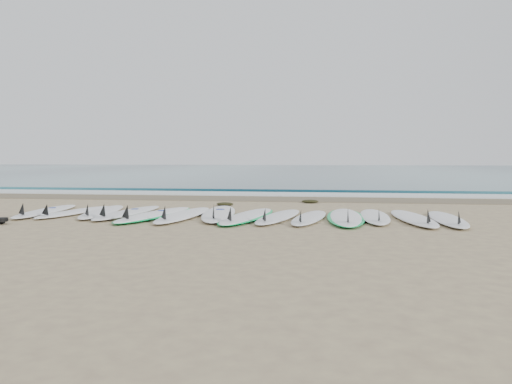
# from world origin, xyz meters

# --- Properties ---
(ground) EXTENTS (120.00, 120.00, 0.00)m
(ground) POSITION_xyz_m (0.00, 0.00, 0.00)
(ground) COLOR tan
(ocean) EXTENTS (120.00, 55.00, 0.03)m
(ocean) POSITION_xyz_m (0.00, 32.50, 0.01)
(ocean) COLOR #235867
(ocean) RESTS_ON ground
(wet_sand_band) EXTENTS (120.00, 1.80, 0.01)m
(wet_sand_band) POSITION_xyz_m (0.00, 4.10, 0.01)
(wet_sand_band) COLOR brown
(wet_sand_band) RESTS_ON ground
(foam_band) EXTENTS (120.00, 1.40, 0.04)m
(foam_band) POSITION_xyz_m (0.00, 5.50, 0.02)
(foam_band) COLOR silver
(foam_band) RESTS_ON ground
(wave_crest) EXTENTS (120.00, 1.00, 0.10)m
(wave_crest) POSITION_xyz_m (0.00, 7.00, 0.05)
(wave_crest) COLOR #235867
(wave_crest) RESTS_ON ground
(surfboard_0) EXTENTS (0.75, 2.55, 0.32)m
(surfboard_0) POSITION_xyz_m (-3.77, 0.03, 0.06)
(surfboard_0) COLOR white
(surfboard_0) RESTS_ON ground
(surfboard_1) EXTENTS (0.80, 2.34, 0.29)m
(surfboard_1) POSITION_xyz_m (-3.16, 0.02, 0.05)
(surfboard_1) COLOR white
(surfboard_1) RESTS_ON ground
(surfboard_2) EXTENTS (0.89, 2.53, 0.32)m
(surfboard_2) POSITION_xyz_m (-2.62, 0.09, 0.06)
(surfboard_2) COLOR white
(surfboard_2) RESTS_ON ground
(surfboard_3) EXTENTS (0.75, 2.61, 0.33)m
(surfboard_3) POSITION_xyz_m (-2.06, 0.01, 0.06)
(surfboard_3) COLOR white
(surfboard_3) RESTS_ON ground
(surfboard_4) EXTENTS (1.07, 2.77, 0.34)m
(surfboard_4) POSITION_xyz_m (-1.45, -0.21, 0.05)
(surfboard_4) COLOR white
(surfboard_4) RESTS_ON ground
(surfboard_5) EXTENTS (0.69, 2.68, 0.34)m
(surfboard_5) POSITION_xyz_m (-0.90, -0.23, 0.06)
(surfboard_5) COLOR white
(surfboard_5) RESTS_ON ground
(surfboard_6) EXTENTS (0.94, 2.89, 0.36)m
(surfboard_6) POSITION_xyz_m (-0.29, 0.07, 0.06)
(surfboard_6) COLOR white
(surfboard_6) RESTS_ON ground
(surfboard_7) EXTENTS (1.02, 2.73, 0.34)m
(surfboard_7) POSITION_xyz_m (0.29, -0.20, 0.05)
(surfboard_7) COLOR white
(surfboard_7) RESTS_ON ground
(surfboard_8) EXTENTS (0.91, 2.47, 0.31)m
(surfboard_8) POSITION_xyz_m (0.85, -0.21, 0.05)
(surfboard_8) COLOR white
(surfboard_8) RESTS_ON ground
(surfboard_9) EXTENTS (0.79, 2.36, 0.30)m
(surfboard_9) POSITION_xyz_m (1.40, -0.26, 0.05)
(surfboard_9) COLOR white
(surfboard_9) RESTS_ON ground
(surfboard_10) EXTENTS (0.66, 2.73, 0.35)m
(surfboard_10) POSITION_xyz_m (2.04, -0.09, 0.05)
(surfboard_10) COLOR white
(surfboard_10) RESTS_ON ground
(surfboard_11) EXTENTS (0.55, 2.43, 0.31)m
(surfboard_11) POSITION_xyz_m (2.57, 0.06, 0.05)
(surfboard_11) COLOR white
(surfboard_11) RESTS_ON ground
(surfboard_12) EXTENTS (0.74, 2.60, 0.33)m
(surfboard_12) POSITION_xyz_m (3.21, -0.12, 0.06)
(surfboard_12) COLOR white
(surfboard_12) RESTS_ON ground
(surfboard_13) EXTENTS (0.59, 2.46, 0.31)m
(surfboard_13) POSITION_xyz_m (3.77, -0.17, 0.05)
(surfboard_13) COLOR white
(surfboard_13) RESTS_ON ground
(seaweed_near) EXTENTS (0.39, 0.30, 0.08)m
(seaweed_near) POSITION_xyz_m (-0.60, 2.13, 0.04)
(seaweed_near) COLOR black
(seaweed_near) RESTS_ON ground
(seaweed_far) EXTENTS (0.41, 0.32, 0.08)m
(seaweed_far) POSITION_xyz_m (1.31, 3.05, 0.04)
(seaweed_far) COLOR black
(seaweed_far) RESTS_ON ground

